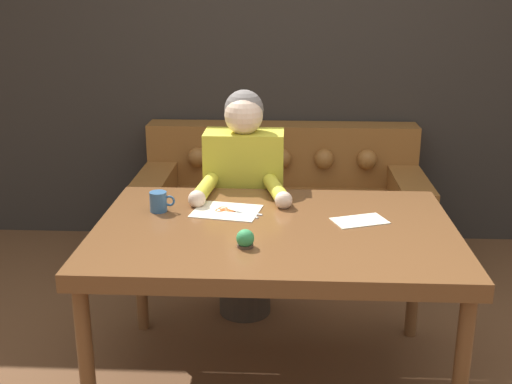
{
  "coord_description": "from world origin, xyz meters",
  "views": [
    {
      "loc": [
        -0.05,
        -2.35,
        1.72
      ],
      "look_at": [
        -0.19,
        0.3,
        0.86
      ],
      "focal_mm": 45.0,
      "sensor_mm": 36.0,
      "label": 1
    }
  ],
  "objects_px": {
    "dining_table": "(275,241)",
    "scissors": "(231,211)",
    "couch": "(281,214)",
    "pin_cushion": "(245,239)",
    "person": "(244,206)",
    "mug": "(159,202)"
  },
  "relations": [
    {
      "from": "pin_cushion",
      "to": "mug",
      "type": "bearing_deg",
      "value": 136.64
    },
    {
      "from": "couch",
      "to": "pin_cushion",
      "type": "bearing_deg",
      "value": -94.2
    },
    {
      "from": "couch",
      "to": "scissors",
      "type": "bearing_deg",
      "value": -99.82
    },
    {
      "from": "pin_cushion",
      "to": "couch",
      "type": "bearing_deg",
      "value": 85.8
    },
    {
      "from": "couch",
      "to": "pin_cushion",
      "type": "distance_m",
      "value": 1.69
    },
    {
      "from": "dining_table",
      "to": "mug",
      "type": "bearing_deg",
      "value": 162.68
    },
    {
      "from": "mug",
      "to": "pin_cushion",
      "type": "xyz_separation_m",
      "value": [
        0.41,
        -0.39,
        -0.01
      ]
    },
    {
      "from": "couch",
      "to": "person",
      "type": "bearing_deg",
      "value": -103.74
    },
    {
      "from": "scissors",
      "to": "pin_cushion",
      "type": "distance_m",
      "value": 0.41
    },
    {
      "from": "scissors",
      "to": "person",
      "type": "bearing_deg",
      "value": 86.58
    },
    {
      "from": "mug",
      "to": "pin_cushion",
      "type": "height_order",
      "value": "mug"
    },
    {
      "from": "scissors",
      "to": "mug",
      "type": "xyz_separation_m",
      "value": [
        -0.32,
        -0.01,
        0.04
      ]
    },
    {
      "from": "couch",
      "to": "scissors",
      "type": "xyz_separation_m",
      "value": [
        -0.21,
        -1.22,
        0.45
      ]
    },
    {
      "from": "mug",
      "to": "pin_cushion",
      "type": "bearing_deg",
      "value": -43.36
    },
    {
      "from": "pin_cushion",
      "to": "person",
      "type": "bearing_deg",
      "value": 94.22
    },
    {
      "from": "person",
      "to": "dining_table",
      "type": "bearing_deg",
      "value": -75.0
    },
    {
      "from": "couch",
      "to": "pin_cushion",
      "type": "xyz_separation_m",
      "value": [
        -0.12,
        -1.62,
        0.48
      ]
    },
    {
      "from": "dining_table",
      "to": "scissors",
      "type": "relative_size",
      "value": 7.05
    },
    {
      "from": "dining_table",
      "to": "person",
      "type": "bearing_deg",
      "value": 105.0
    },
    {
      "from": "person",
      "to": "pin_cushion",
      "type": "distance_m",
      "value": 0.89
    },
    {
      "from": "scissors",
      "to": "pin_cushion",
      "type": "height_order",
      "value": "pin_cushion"
    },
    {
      "from": "mug",
      "to": "person",
      "type": "bearing_deg",
      "value": 54.36
    }
  ]
}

